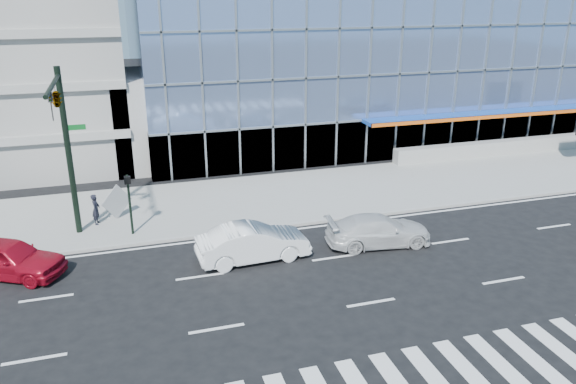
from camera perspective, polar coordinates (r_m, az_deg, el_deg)
name	(u,v)px	position (r m, az deg, el deg)	size (l,w,h in m)	color
ground	(333,258)	(25.43, 4.62, -6.68)	(160.00, 160.00, 0.00)	black
sidewalk	(283,196)	(32.34, -0.53, -0.46)	(120.00, 8.00, 0.15)	gray
theatre_building	(376,34)	(52.33, 8.96, 15.55)	(42.00, 26.00, 15.00)	#748FC2
ramp_block	(158,117)	(40.04, -13.03, 7.42)	(6.00, 8.00, 6.00)	gray
traffic_signal	(60,117)	(26.28, -22.12, 7.07)	(1.14, 5.74, 8.00)	black
ped_signal_post	(129,196)	(27.61, -15.85, -0.36)	(0.30, 0.33, 3.00)	black
white_suv	(379,230)	(26.66, 9.18, -3.86)	(2.02, 4.96, 1.44)	silver
white_sedan	(253,243)	(24.90, -3.58, -5.17)	(1.73, 4.96, 1.64)	white
red_sedan	(8,258)	(26.28, -26.57, -6.03)	(1.90, 4.72, 1.61)	#A40C1F
pedestrian	(96,209)	(29.80, -18.93, -1.67)	(0.57, 0.38, 1.57)	black
tilted_panel	(117,202)	(30.13, -17.00, -0.94)	(1.30, 0.06, 1.30)	#A4A4A4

